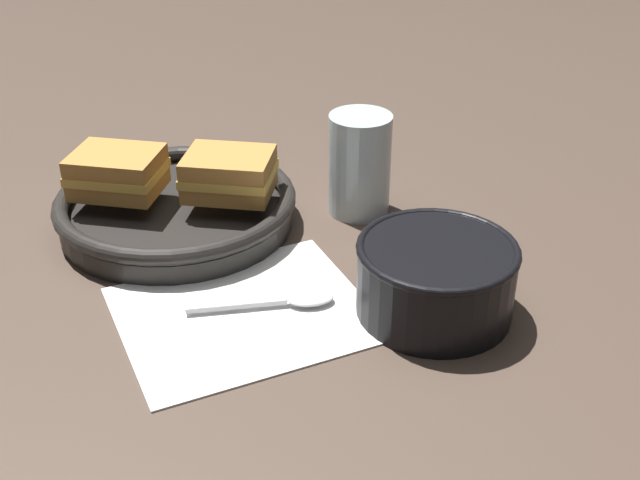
{
  "coord_description": "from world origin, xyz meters",
  "views": [
    {
      "loc": [
        -0.34,
        -0.59,
        0.44
      ],
      "look_at": [
        0.0,
        0.01,
        0.04
      ],
      "focal_mm": 45.0,
      "sensor_mm": 36.0,
      "label": 1
    }
  ],
  "objects": [
    {
      "name": "drinking_glass",
      "position": [
        0.11,
        0.11,
        0.06
      ],
      "size": [
        0.07,
        0.07,
        0.12
      ],
      "color": "silver",
      "rests_on": "ground_plane"
    },
    {
      "name": "sandwich_near_left",
      "position": [
        -0.14,
        0.21,
        0.07
      ],
      "size": [
        0.12,
        0.12,
        0.05
      ],
      "rotation": [
        0.0,
        0.0,
        4.01
      ],
      "color": "#B27A38",
      "rests_on": "skillet"
    },
    {
      "name": "soup_bowl",
      "position": [
        0.06,
        -0.1,
        0.04
      ],
      "size": [
        0.15,
        0.15,
        0.07
      ],
      "color": "black",
      "rests_on": "ground_plane"
    },
    {
      "name": "spoon",
      "position": [
        -0.05,
        -0.03,
        0.01
      ],
      "size": [
        0.14,
        0.07,
        0.01
      ],
      "rotation": [
        0.0,
        0.0,
        -0.35
      ],
      "color": "silver",
      "rests_on": "napkin"
    },
    {
      "name": "skillet",
      "position": [
        -0.09,
        0.18,
        0.02
      ],
      "size": [
        0.27,
        0.27,
        0.04
      ],
      "color": "black",
      "rests_on": "ground_plane"
    },
    {
      "name": "napkin",
      "position": [
        -0.1,
        -0.01,
        0.0
      ],
      "size": [
        0.24,
        0.21,
        0.0
      ],
      "color": "white",
      "rests_on": "ground_plane"
    },
    {
      "name": "sandwich_near_right",
      "position": [
        -0.04,
        0.15,
        0.07
      ],
      "size": [
        0.12,
        0.12,
        0.05
      ],
      "rotation": [
        0.0,
        0.0,
        7.19
      ],
      "color": "#B27A38",
      "rests_on": "skillet"
    },
    {
      "name": "ground_plane",
      "position": [
        0.0,
        0.0,
        0.0
      ],
      "size": [
        4.0,
        4.0,
        0.0
      ],
      "primitive_type": "plane",
      "color": "#47382D"
    }
  ]
}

